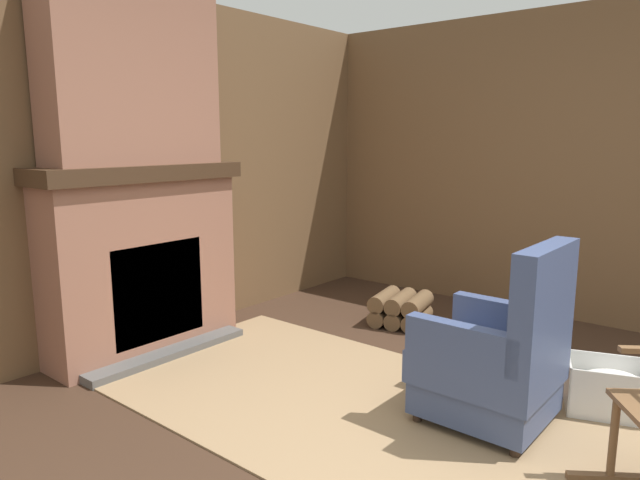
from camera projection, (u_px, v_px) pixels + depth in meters
ground_plane at (464, 475)px, 2.65m from camera, size 14.00×14.00×0.00m
wood_panel_wall_left at (120, 171)px, 4.13m from camera, size 0.06×6.03×2.60m
wood_panel_wall_back at (627, 168)px, 4.49m from camera, size 6.03×0.09×2.60m
fireplace_hearth at (143, 260)px, 4.09m from camera, size 0.60×1.50×1.36m
chimney_breast at (132, 74)px, 3.87m from camera, size 0.34×1.23×1.23m
area_rug at (372, 412)px, 3.24m from camera, size 3.50×1.70×0.01m
armchair at (496, 361)px, 3.06m from camera, size 0.69×0.64×1.02m
firewood_stack at (401, 309)px, 4.75m from camera, size 0.52×0.51×0.27m
laundry_basket at (612, 389)px, 3.21m from camera, size 0.56×0.46×0.30m
oil_lamp_vase at (60, 155)px, 3.59m from camera, size 0.11×0.11×0.22m
storage_case at (174, 153)px, 4.25m from camera, size 0.15×0.23×0.14m
decorative_plate_on_mantel at (140, 147)px, 4.05m from camera, size 0.07×0.25×0.25m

